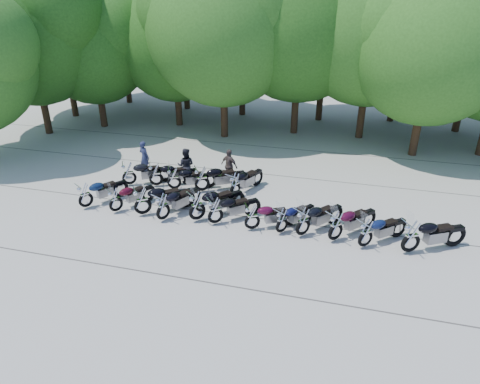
% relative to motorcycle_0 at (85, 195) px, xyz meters
% --- Properties ---
extents(ground, '(90.00, 90.00, 0.00)m').
position_rel_motorcycle_0_xyz_m(ground, '(6.50, -0.51, -0.64)').
color(ground, '#A9A598').
rests_on(ground, ground).
extents(tree_0, '(7.50, 7.50, 9.21)m').
position_rel_motorcycle_0_xyz_m(tree_0, '(-8.92, 12.47, 4.81)').
color(tree_0, '#3A2614').
rests_on(tree_0, ground).
extents(tree_1, '(6.97, 6.97, 8.55)m').
position_rel_motorcycle_0_xyz_m(tree_1, '(-5.54, 10.72, 4.42)').
color(tree_1, '#3A2614').
rests_on(tree_1, ground).
extents(tree_2, '(7.31, 7.31, 8.97)m').
position_rel_motorcycle_0_xyz_m(tree_2, '(-0.75, 12.33, 4.67)').
color(tree_2, '#3A2614').
rests_on(tree_2, ground).
extents(tree_3, '(8.70, 8.70, 10.67)m').
position_rel_motorcycle_0_xyz_m(tree_3, '(2.93, 10.73, 5.68)').
color(tree_3, '#3A2614').
rests_on(tree_3, ground).
extents(tree_4, '(9.13, 9.13, 11.20)m').
position_rel_motorcycle_0_xyz_m(tree_4, '(7.04, 12.58, 6.00)').
color(tree_4, '#3A2614').
rests_on(tree_4, ground).
extents(tree_5, '(9.04, 9.04, 11.10)m').
position_rel_motorcycle_0_xyz_m(tree_5, '(11.11, 12.69, 5.93)').
color(tree_5, '#3A2614').
rests_on(tree_5, ground).
extents(tree_6, '(8.00, 8.00, 9.82)m').
position_rel_motorcycle_0_xyz_m(tree_6, '(14.05, 10.31, 5.17)').
color(tree_6, '#3A2614').
rests_on(tree_6, ground).
extents(tree_9, '(7.59, 7.59, 9.32)m').
position_rel_motorcycle_0_xyz_m(tree_9, '(-7.03, 17.08, 4.88)').
color(tree_9, '#3A2614').
rests_on(tree_9, ground).
extents(tree_10, '(7.78, 7.78, 9.55)m').
position_rel_motorcycle_0_xyz_m(tree_10, '(-1.79, 16.46, 5.02)').
color(tree_10, '#3A2614').
rests_on(tree_10, ground).
extents(tree_11, '(7.56, 7.56, 9.28)m').
position_rel_motorcycle_0_xyz_m(tree_11, '(2.74, 15.92, 4.86)').
color(tree_11, '#3A2614').
rests_on(tree_11, ground).
extents(tree_12, '(7.88, 7.88, 9.67)m').
position_rel_motorcycle_0_xyz_m(tree_12, '(8.30, 15.96, 5.09)').
color(tree_12, '#3A2614').
rests_on(tree_12, ground).
extents(tree_13, '(8.31, 8.31, 10.20)m').
position_rel_motorcycle_0_xyz_m(tree_13, '(13.19, 16.96, 5.40)').
color(tree_13, '#3A2614').
rests_on(tree_13, ground).
extents(tree_14, '(8.02, 8.02, 9.84)m').
position_rel_motorcycle_0_xyz_m(tree_14, '(17.18, 15.58, 5.19)').
color(tree_14, '#3A2614').
rests_on(tree_14, ground).
extents(tree_17, '(8.31, 8.31, 10.20)m').
position_rel_motorcycle_0_xyz_m(tree_17, '(-8.18, 8.49, 5.40)').
color(tree_17, '#3A2614').
rests_on(tree_17, ground).
extents(motorcycle_0, '(1.79, 2.27, 1.28)m').
position_rel_motorcycle_0_xyz_m(motorcycle_0, '(0.00, 0.00, 0.00)').
color(motorcycle_0, '#0D1C3A').
rests_on(motorcycle_0, ground).
extents(motorcycle_1, '(1.72, 2.17, 1.22)m').
position_rel_motorcycle_0_xyz_m(motorcycle_1, '(1.42, -0.01, -0.03)').
color(motorcycle_1, '#3E0816').
rests_on(motorcycle_1, ground).
extents(motorcycle_2, '(2.45, 2.16, 1.42)m').
position_rel_motorcycle_0_xyz_m(motorcycle_2, '(2.63, 0.03, 0.07)').
color(motorcycle_2, black).
rests_on(motorcycle_2, ground).
extents(motorcycle_3, '(1.67, 2.44, 1.33)m').
position_rel_motorcycle_0_xyz_m(motorcycle_3, '(3.62, -0.16, 0.03)').
color(motorcycle_3, black).
rests_on(motorcycle_3, ground).
extents(motorcycle_4, '(2.29, 2.40, 1.44)m').
position_rel_motorcycle_0_xyz_m(motorcycle_4, '(4.95, 0.15, 0.08)').
color(motorcycle_4, black).
rests_on(motorcycle_4, ground).
extents(motorcycle_5, '(2.18, 2.02, 1.29)m').
position_rel_motorcycle_0_xyz_m(motorcycle_5, '(5.74, 0.08, 0.01)').
color(motorcycle_5, black).
rests_on(motorcycle_5, ground).
extents(motorcycle_6, '(2.23, 1.62, 1.23)m').
position_rel_motorcycle_0_xyz_m(motorcycle_6, '(7.25, 0.01, -0.02)').
color(motorcycle_6, '#3F0821').
rests_on(motorcycle_6, ground).
extents(motorcycle_7, '(1.73, 2.08, 1.19)m').
position_rel_motorcycle_0_xyz_m(motorcycle_7, '(8.39, 0.07, -0.05)').
color(motorcycle_7, '#0C1037').
rests_on(motorcycle_7, ground).
extents(motorcycle_8, '(2.09, 2.27, 1.34)m').
position_rel_motorcycle_0_xyz_m(motorcycle_8, '(9.19, 0.06, 0.03)').
color(motorcycle_8, black).
rests_on(motorcycle_8, ground).
extents(motorcycle_9, '(2.16, 2.28, 1.36)m').
position_rel_motorcycle_0_xyz_m(motorcycle_9, '(10.40, 0.03, 0.04)').
color(motorcycle_9, '#38071D').
rests_on(motorcycle_9, ground).
extents(motorcycle_10, '(2.13, 2.02, 1.27)m').
position_rel_motorcycle_0_xyz_m(motorcycle_10, '(11.46, -0.15, -0.00)').
color(motorcycle_10, '#0D183D').
rests_on(motorcycle_10, ground).
extents(motorcycle_11, '(2.61, 1.94, 1.45)m').
position_rel_motorcycle_0_xyz_m(motorcycle_11, '(12.99, -0.12, 0.09)').
color(motorcycle_11, black).
rests_on(motorcycle_11, ground).
extents(motorcycle_12, '(2.36, 1.79, 1.31)m').
position_rel_motorcycle_0_xyz_m(motorcycle_12, '(0.69, 2.54, 0.02)').
color(motorcycle_12, black).
rests_on(motorcycle_12, ground).
extents(motorcycle_13, '(2.36, 1.66, 1.30)m').
position_rel_motorcycle_0_xyz_m(motorcycle_13, '(1.96, 2.77, 0.01)').
color(motorcycle_13, black).
rests_on(motorcycle_13, ground).
extents(motorcycle_14, '(2.30, 1.50, 1.25)m').
position_rel_motorcycle_0_xyz_m(motorcycle_14, '(2.94, 2.62, -0.01)').
color(motorcycle_14, black).
rests_on(motorcycle_14, ground).
extents(motorcycle_15, '(2.49, 1.94, 1.40)m').
position_rel_motorcycle_0_xyz_m(motorcycle_15, '(4.26, 2.74, 0.06)').
color(motorcycle_15, black).
rests_on(motorcycle_15, ground).
extents(motorcycle_16, '(1.58, 2.47, 1.34)m').
position_rel_motorcycle_0_xyz_m(motorcycle_16, '(5.87, 2.53, 0.03)').
color(motorcycle_16, black).
rests_on(motorcycle_16, ground).
extents(rider_0, '(0.71, 0.60, 1.67)m').
position_rel_motorcycle_0_xyz_m(rider_0, '(0.71, 4.17, 0.20)').
color(rider_0, '#202643').
rests_on(rider_0, ground).
extents(rider_1, '(0.93, 0.77, 1.72)m').
position_rel_motorcycle_0_xyz_m(rider_1, '(3.15, 3.59, 0.22)').
color(rider_1, black).
rests_on(rider_1, ground).
extents(rider_2, '(1.04, 0.76, 1.63)m').
position_rel_motorcycle_0_xyz_m(rider_2, '(5.13, 4.22, 0.18)').
color(rider_2, brown).
rests_on(rider_2, ground).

